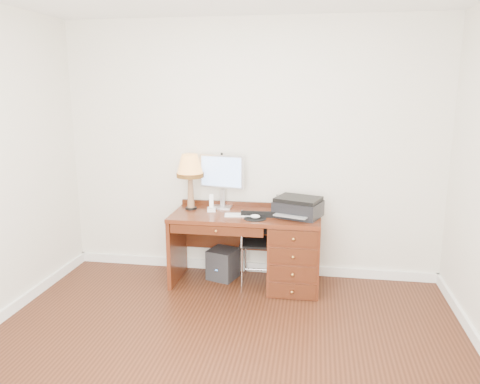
% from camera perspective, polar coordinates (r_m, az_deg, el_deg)
% --- Properties ---
extents(ground, '(4.00, 4.00, 0.00)m').
position_cam_1_polar(ground, '(3.76, -2.67, -19.55)').
color(ground, black).
rests_on(ground, ground).
extents(room_shell, '(4.00, 4.00, 4.00)m').
position_cam_1_polar(room_shell, '(4.28, -0.89, -14.54)').
color(room_shell, silver).
rests_on(room_shell, ground).
extents(desk, '(1.50, 0.67, 0.75)m').
position_cam_1_polar(desk, '(4.80, 4.54, -6.73)').
color(desk, '#562312').
rests_on(desk, ground).
extents(monitor, '(0.49, 0.20, 0.56)m').
position_cam_1_polar(monitor, '(4.93, -2.30, 2.14)').
color(monitor, silver).
rests_on(monitor, desk).
extents(keyboard, '(0.40, 0.17, 0.01)m').
position_cam_1_polar(keyboard, '(4.67, 0.50, -2.82)').
color(keyboard, white).
rests_on(keyboard, desk).
extents(mouse_pad, '(0.22, 0.22, 0.04)m').
position_cam_1_polar(mouse_pad, '(4.56, 1.86, -3.14)').
color(mouse_pad, black).
rests_on(mouse_pad, desk).
extents(printer, '(0.52, 0.46, 0.19)m').
position_cam_1_polar(printer, '(4.66, 7.10, -1.83)').
color(printer, black).
rests_on(printer, desk).
extents(leg_lamp, '(0.28, 0.28, 0.58)m').
position_cam_1_polar(leg_lamp, '(4.85, -6.10, 2.78)').
color(leg_lamp, black).
rests_on(leg_lamp, desk).
extents(phone, '(0.10, 0.10, 0.18)m').
position_cam_1_polar(phone, '(4.83, -3.50, -1.75)').
color(phone, white).
rests_on(phone, desk).
extents(pen_cup, '(0.09, 0.09, 0.11)m').
position_cam_1_polar(pen_cup, '(4.84, 4.59, -1.71)').
color(pen_cup, black).
rests_on(pen_cup, desk).
extents(chair, '(0.40, 0.40, 0.81)m').
position_cam_1_polar(chair, '(4.81, 2.28, -5.66)').
color(chair, black).
rests_on(chair, ground).
extents(equipment_box, '(0.35, 0.35, 0.32)m').
position_cam_1_polar(equipment_box, '(5.06, -2.08, -8.73)').
color(equipment_box, black).
rests_on(equipment_box, ground).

